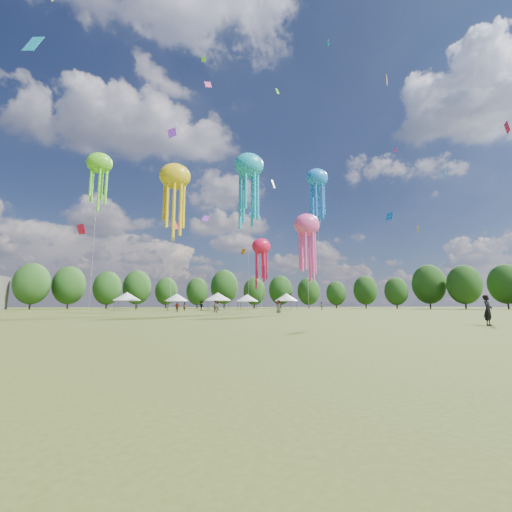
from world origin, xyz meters
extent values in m
plane|color=#384416|center=(0.00, 0.00, 0.00)|extent=(300.00, 300.00, 0.00)
imported|color=black|center=(6.56, -0.82, 0.89)|extent=(0.77, 0.67, 1.77)
imported|color=gray|center=(-5.49, 33.34, 0.89)|extent=(1.09, 1.03, 1.79)
imported|color=gray|center=(-2.83, 53.23, 0.94)|extent=(0.89, 1.07, 1.88)
imported|color=gray|center=(20.70, 53.55, 0.91)|extent=(0.83, 0.99, 1.81)
imported|color=gray|center=(-5.99, 55.78, 0.96)|extent=(1.38, 1.00, 1.92)
imported|color=gray|center=(-11.09, 39.64, 0.82)|extent=(0.98, 0.46, 1.64)
imported|color=gray|center=(-4.35, 43.64, 0.81)|extent=(1.53, 0.56, 1.62)
imported|color=gray|center=(-9.73, 48.45, 0.84)|extent=(0.67, 0.73, 1.68)
imported|color=gray|center=(3.84, 31.63, 0.95)|extent=(0.93, 1.09, 1.90)
cylinder|color=#47474C|center=(-23.03, 53.67, 0.98)|extent=(0.08, 0.08, 1.95)
cylinder|color=#47474C|center=(-23.03, 57.52, 0.98)|extent=(0.08, 0.08, 1.95)
cylinder|color=#47474C|center=(-19.17, 53.67, 0.98)|extent=(0.08, 0.08, 1.95)
cylinder|color=#47474C|center=(-19.17, 57.52, 0.98)|extent=(0.08, 0.08, 1.95)
cube|color=silver|center=(-21.10, 55.60, 2.00)|extent=(4.26, 4.26, 0.10)
cone|color=silver|center=(-21.10, 55.60, 2.89)|extent=(5.53, 5.53, 1.67)
cylinder|color=#47474C|center=(-12.96, 53.89, 0.93)|extent=(0.08, 0.08, 1.86)
cylinder|color=#47474C|center=(-12.96, 57.33, 0.93)|extent=(0.08, 0.08, 1.86)
cylinder|color=#47474C|center=(-9.52, 53.89, 0.93)|extent=(0.08, 0.08, 1.86)
cylinder|color=#47474C|center=(-9.52, 57.33, 0.93)|extent=(0.08, 0.08, 1.86)
cube|color=silver|center=(-11.24, 55.61, 1.91)|extent=(3.84, 3.84, 0.10)
cone|color=silver|center=(-11.24, 55.61, 2.76)|extent=(5.00, 5.00, 1.59)
cylinder|color=#47474C|center=(-4.75, 51.98, 0.99)|extent=(0.08, 0.08, 1.97)
cylinder|color=#47474C|center=(-4.75, 56.03, 0.99)|extent=(0.08, 0.08, 1.97)
cylinder|color=#47474C|center=(-0.70, 51.98, 0.99)|extent=(0.08, 0.08, 1.97)
cylinder|color=#47474C|center=(-0.70, 56.03, 0.99)|extent=(0.08, 0.08, 1.97)
cube|color=silver|center=(-2.72, 54.01, 2.02)|extent=(4.44, 4.44, 0.10)
cone|color=silver|center=(-2.72, 54.01, 2.92)|extent=(5.78, 5.78, 1.69)
cylinder|color=#47474C|center=(2.76, 56.98, 0.94)|extent=(0.08, 0.08, 1.88)
cylinder|color=#47474C|center=(2.76, 60.73, 0.94)|extent=(0.08, 0.08, 1.88)
cylinder|color=#47474C|center=(6.51, 56.98, 0.94)|extent=(0.08, 0.08, 1.88)
cylinder|color=#47474C|center=(6.51, 60.73, 0.94)|extent=(0.08, 0.08, 1.88)
cube|color=silver|center=(4.64, 58.85, 1.93)|extent=(4.15, 4.15, 0.10)
cone|color=silver|center=(4.64, 58.85, 2.78)|extent=(5.39, 5.39, 1.61)
cylinder|color=#47474C|center=(10.86, 52.51, 0.98)|extent=(0.08, 0.08, 1.95)
cylinder|color=#47474C|center=(10.86, 56.09, 0.98)|extent=(0.08, 0.08, 1.95)
cylinder|color=#47474C|center=(14.44, 52.51, 0.98)|extent=(0.08, 0.08, 1.95)
cylinder|color=#47474C|center=(14.44, 56.09, 0.98)|extent=(0.08, 0.08, 1.95)
cube|color=silver|center=(12.65, 54.30, 2.00)|extent=(3.98, 3.98, 0.10)
cone|color=silver|center=(12.65, 54.30, 2.89)|extent=(5.17, 5.17, 1.67)
ellipsoid|color=yellow|center=(-11.95, 28.11, 18.70)|extent=(4.23, 2.96, 3.59)
cylinder|color=beige|center=(-11.95, 28.11, 9.35)|extent=(0.03, 0.03, 18.70)
ellipsoid|color=#18A8CC|center=(0.95, 39.80, 26.61)|extent=(5.41, 3.79, 4.60)
cylinder|color=beige|center=(0.95, 39.80, 13.30)|extent=(0.03, 0.03, 26.61)
ellipsoid|color=#FF4BA3|center=(7.22, 28.01, 12.93)|extent=(3.89, 2.72, 3.31)
cylinder|color=beige|center=(7.22, 28.01, 6.47)|extent=(0.03, 0.03, 12.93)
ellipsoid|color=#64E225|center=(-24.57, 40.62, 24.77)|extent=(4.16, 2.91, 3.53)
cylinder|color=beige|center=(-24.57, 40.62, 12.38)|extent=(0.03, 0.03, 24.77)
ellipsoid|color=red|center=(1.56, 33.15, 10.33)|extent=(3.01, 2.11, 2.56)
cylinder|color=beige|center=(1.56, 33.15, 5.17)|extent=(0.03, 0.03, 10.33)
ellipsoid|color=#1A7EEF|center=(19.21, 50.62, 30.00)|extent=(5.18, 3.63, 4.40)
cylinder|color=beige|center=(19.21, 50.62, 15.00)|extent=(0.03, 0.03, 30.00)
cube|color=#64E225|center=(2.93, 28.22, 33.92)|extent=(0.79, 0.50, 1.01)
cube|color=#1A7EEF|center=(7.56, 67.62, 25.67)|extent=(1.64, 1.17, 2.03)
cube|color=#18A8CC|center=(27.19, 66.64, 33.94)|extent=(0.41, 0.67, 0.88)
cube|color=#FF4BA3|center=(-7.44, 32.12, 36.08)|extent=(1.24, 0.60, 1.39)
cube|color=purple|center=(-6.72, 40.00, 16.14)|extent=(1.28, 0.67, 1.31)
cube|color=red|center=(25.61, 11.49, 21.61)|extent=(0.72, 0.96, 1.27)
cube|color=orange|center=(24.34, 30.73, 41.29)|extent=(0.89, 1.06, 1.74)
cube|color=#64E225|center=(-7.39, 47.54, 52.80)|extent=(0.92, 0.43, 1.09)
cube|color=#1A7EEF|center=(32.45, 27.88, 23.48)|extent=(1.19, 1.03, 1.62)
cube|color=#18A8CC|center=(-28.42, 22.85, 31.31)|extent=(2.47, 1.35, 2.73)
cube|color=purple|center=(-13.05, 42.82, 32.85)|extent=(1.78, 1.34, 2.42)
cube|color=red|center=(-12.31, 66.82, 21.01)|extent=(1.98, 1.40, 2.48)
cube|color=yellow|center=(10.50, 56.64, 30.02)|extent=(1.51, 1.63, 2.39)
cube|color=#1A7EEF|center=(37.93, 51.11, 22.26)|extent=(1.62, 1.85, 2.17)
cube|color=#18A8CC|center=(16.11, 36.82, 52.17)|extent=(0.31, 0.90, 1.05)
cube|color=#FF4BA3|center=(23.25, 64.41, 20.79)|extent=(1.01, 0.91, 1.54)
cube|color=purple|center=(25.02, 30.46, 27.79)|extent=(0.52, 0.77, 0.79)
cube|color=red|center=(-31.54, 59.02, 17.14)|extent=(1.99, 1.25, 2.13)
cube|color=orange|center=(2.55, 53.09, 12.63)|extent=(0.90, 0.80, 1.39)
cube|color=yellow|center=(29.25, 31.40, 14.24)|extent=(0.99, 0.98, 1.58)
cylinder|color=#38281C|center=(-47.17, 78.19, 1.68)|extent=(0.44, 0.44, 3.36)
ellipsoid|color=#224717|center=(-47.17, 78.19, 6.51)|extent=(8.40, 8.40, 10.51)
cylinder|color=#38281C|center=(-40.68, 85.49, 1.71)|extent=(0.44, 0.44, 3.41)
ellipsoid|color=#224717|center=(-40.68, 85.49, 6.61)|extent=(8.53, 8.53, 10.66)
cylinder|color=#38281C|center=(-30.60, 85.02, 1.53)|extent=(0.44, 0.44, 3.07)
ellipsoid|color=#224717|center=(-30.60, 85.02, 5.94)|extent=(7.66, 7.66, 9.58)
cylinder|color=#38281C|center=(-23.51, 93.33, 1.72)|extent=(0.44, 0.44, 3.43)
ellipsoid|color=#224717|center=(-23.51, 93.33, 6.65)|extent=(8.58, 8.58, 10.73)
cylinder|color=#38281C|center=(-14.76, 98.96, 1.47)|extent=(0.44, 0.44, 2.95)
ellipsoid|color=#224717|center=(-14.76, 98.96, 5.71)|extent=(7.37, 7.37, 9.21)
cylinder|color=#38281C|center=(-4.70, 95.06, 1.45)|extent=(0.44, 0.44, 2.89)
ellipsoid|color=#224717|center=(-4.70, 95.06, 5.61)|extent=(7.23, 7.23, 9.04)
cylinder|color=#38281C|center=(4.91, 99.49, 1.92)|extent=(0.44, 0.44, 3.84)
ellipsoid|color=#224717|center=(4.91, 99.49, 7.44)|extent=(9.60, 9.60, 11.99)
cylinder|color=#38281C|center=(13.19, 88.44, 1.42)|extent=(0.44, 0.44, 2.84)
ellipsoid|color=#224717|center=(13.19, 88.44, 5.51)|extent=(7.11, 7.11, 8.89)
cylinder|color=#38281C|center=(22.93, 91.04, 1.58)|extent=(0.44, 0.44, 3.16)
ellipsoid|color=#224717|center=(22.93, 91.04, 6.13)|extent=(7.91, 7.91, 9.88)
cylinder|color=#38281C|center=(30.69, 85.29, 1.44)|extent=(0.44, 0.44, 2.88)
ellipsoid|color=#224717|center=(30.69, 85.29, 5.59)|extent=(7.21, 7.21, 9.01)
cylinder|color=#38281C|center=(41.52, 87.24, 1.31)|extent=(0.44, 0.44, 2.63)
ellipsoid|color=#224717|center=(41.52, 87.24, 5.09)|extent=(6.57, 6.57, 8.22)
cylinder|color=#38281C|center=(50.52, 83.73, 1.56)|extent=(0.44, 0.44, 3.13)
ellipsoid|color=#224717|center=(50.52, 83.73, 6.06)|extent=(7.81, 7.81, 9.77)
cylinder|color=#38281C|center=(53.64, 71.81, 1.36)|extent=(0.44, 0.44, 2.72)
ellipsoid|color=#224717|center=(53.64, 71.81, 5.27)|extent=(6.80, 6.80, 8.50)
cylinder|color=#38281C|center=(62.96, 68.92, 1.90)|extent=(0.44, 0.44, 3.81)
ellipsoid|color=#224717|center=(62.96, 68.92, 7.38)|extent=(9.52, 9.52, 11.90)
cylinder|color=#38281C|center=(66.57, 59.80, 1.76)|extent=(0.44, 0.44, 3.51)
ellipsoid|color=#224717|center=(66.57, 59.80, 6.80)|extent=(8.78, 8.78, 10.97)
cylinder|color=#38281C|center=(79.39, 58.26, 1.82)|extent=(0.44, 0.44, 3.64)
ellipsoid|color=#224717|center=(79.39, 58.26, 7.05)|extent=(9.10, 9.10, 11.37)
camera|label=1|loc=(-11.07, -16.69, 1.20)|focal=23.23mm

